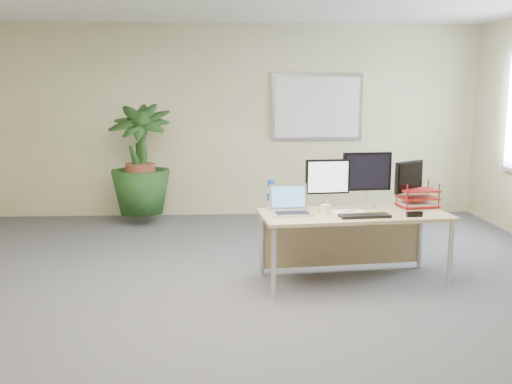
{
  "coord_description": "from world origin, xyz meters",
  "views": [
    {
      "loc": [
        -0.08,
        -4.16,
        1.75
      ],
      "look_at": [
        0.15,
        0.35,
        0.96
      ],
      "focal_mm": 40.0,
      "sensor_mm": 36.0,
      "label": 1
    }
  ],
  "objects_px": {
    "monitor_left": "(327,181)",
    "laptop": "(290,207)",
    "monitor_right": "(367,176)",
    "floor_plant": "(140,169)",
    "desk": "(350,225)"
  },
  "relations": [
    {
      "from": "floor_plant",
      "to": "laptop",
      "type": "bearing_deg",
      "value": -55.42
    },
    {
      "from": "monitor_left",
      "to": "laptop",
      "type": "relative_size",
      "value": 1.22
    },
    {
      "from": "monitor_left",
      "to": "laptop",
      "type": "xyz_separation_m",
      "value": [
        -0.37,
        -0.19,
        -0.21
      ]
    },
    {
      "from": "desk",
      "to": "monitor_right",
      "type": "height_order",
      "value": "monitor_right"
    },
    {
      "from": "desk",
      "to": "floor_plant",
      "type": "distance_m",
      "value": 3.37
    },
    {
      "from": "desk",
      "to": "monitor_right",
      "type": "relative_size",
      "value": 3.37
    },
    {
      "from": "monitor_left",
      "to": "monitor_right",
      "type": "height_order",
      "value": "monitor_right"
    },
    {
      "from": "desk",
      "to": "laptop",
      "type": "bearing_deg",
      "value": -172.87
    },
    {
      "from": "desk",
      "to": "monitor_left",
      "type": "relative_size",
      "value": 3.78
    },
    {
      "from": "floor_plant",
      "to": "laptop",
      "type": "xyz_separation_m",
      "value": [
        1.73,
        -2.52,
        -0.03
      ]
    },
    {
      "from": "floor_plant",
      "to": "monitor_right",
      "type": "distance_m",
      "value": 3.37
    },
    {
      "from": "monitor_left",
      "to": "desk",
      "type": "bearing_deg",
      "value": -30.42
    },
    {
      "from": "monitor_right",
      "to": "floor_plant",
      "type": "bearing_deg",
      "value": 137.95
    },
    {
      "from": "monitor_left",
      "to": "monitor_right",
      "type": "distance_m",
      "value": 0.4
    },
    {
      "from": "desk",
      "to": "laptop",
      "type": "xyz_separation_m",
      "value": [
        -0.58,
        -0.07,
        0.2
      ]
    }
  ]
}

